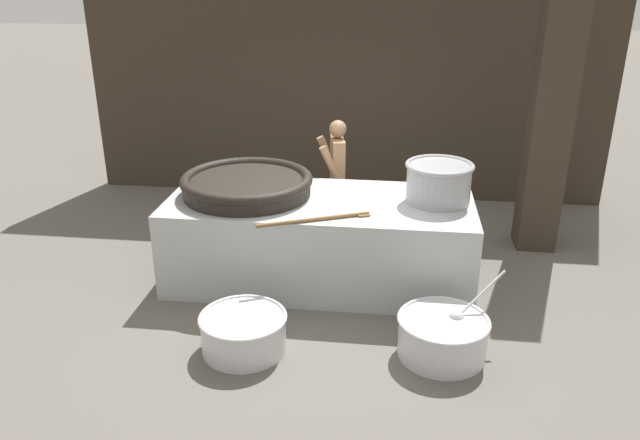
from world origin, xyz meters
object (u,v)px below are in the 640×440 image
prep_bowl_vegetables (443,335)px  stock_pot (439,181)px  cook (337,176)px  giant_wok_near (247,184)px  prep_bowl_meat (243,331)px

prep_bowl_vegetables → stock_pot: bearing=91.3°
cook → giant_wok_near: bearing=40.8°
prep_bowl_meat → prep_bowl_vegetables: bearing=4.5°
prep_bowl_meat → cook: bearing=77.8°
cook → prep_bowl_vegetables: 2.87m
stock_pot → prep_bowl_vegetables: stock_pot is taller
stock_pot → prep_bowl_vegetables: bearing=-88.7°
giant_wok_near → stock_pot: stock_pot is taller
giant_wok_near → prep_bowl_vegetables: (2.09, -1.41, -0.85)m
stock_pot → prep_bowl_meat: stock_pot is taller
cook → prep_bowl_vegetables: (1.22, -2.53, -0.62)m
stock_pot → prep_bowl_meat: (-1.76, -1.59, -0.97)m
giant_wok_near → cook: cook is taller
stock_pot → giant_wok_near: bearing=-179.0°
giant_wok_near → cook: size_ratio=0.94×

